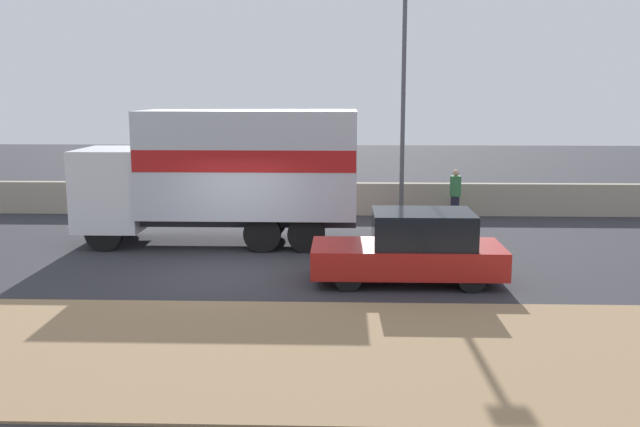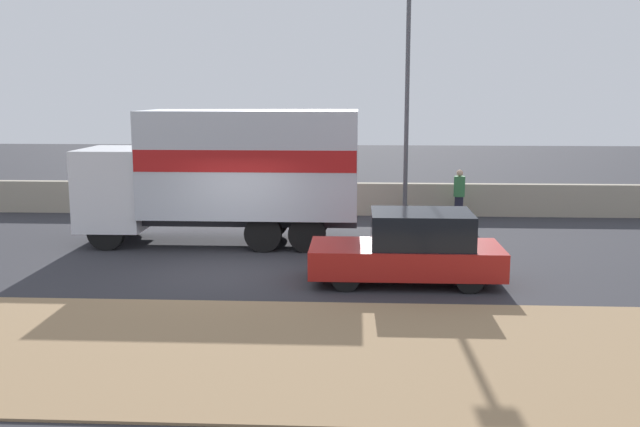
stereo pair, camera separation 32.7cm
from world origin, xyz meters
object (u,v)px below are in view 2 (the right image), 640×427
object	(u,v)px
box_truck	(231,169)
pedestrian	(459,194)
street_lamp	(407,79)
car_hatchback	(411,249)

from	to	relation	value
box_truck	pedestrian	distance (m)	7.79
street_lamp	pedestrian	xyz separation A→B (m)	(1.71, -0.16, -3.62)
pedestrian	street_lamp	bearing A→B (deg)	174.64
box_truck	pedestrian	bearing A→B (deg)	-149.55
car_hatchback	box_truck	bearing A→B (deg)	-40.02
car_hatchback	pedestrian	world-z (taller)	pedestrian
street_lamp	box_truck	bearing A→B (deg)	-140.51
street_lamp	box_truck	xyz separation A→B (m)	(-4.93, -4.06, -2.44)
box_truck	car_hatchback	size ratio (longest dim) A/B	1.80
street_lamp	car_hatchback	bearing A→B (deg)	-92.79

